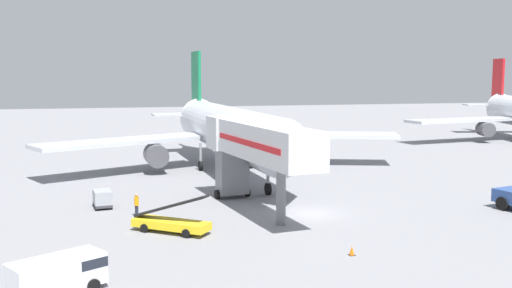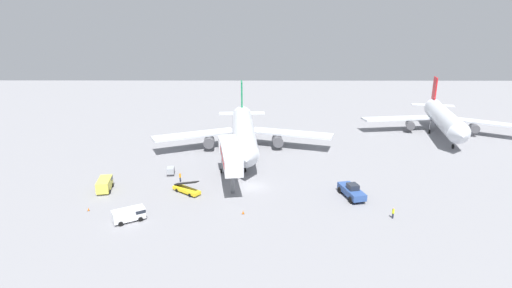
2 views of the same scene
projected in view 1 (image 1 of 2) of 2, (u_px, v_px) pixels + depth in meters
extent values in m
plane|color=gray|center=(311.00, 214.00, 45.99)|extent=(300.00, 300.00, 0.00)
cylinder|color=silver|center=(230.00, 130.00, 64.71)|extent=(7.09, 33.43, 5.11)
cone|color=silver|center=(291.00, 151.00, 47.14)|extent=(5.23, 4.22, 5.01)
cone|color=silver|center=(194.00, 115.00, 83.28)|extent=(5.21, 6.39, 4.86)
cube|color=#147A47|center=(196.00, 81.00, 81.27)|extent=(0.65, 4.82, 8.18)
cube|color=silver|center=(219.00, 113.00, 82.30)|extent=(6.33, 3.85, 0.24)
cube|color=silver|center=(175.00, 114.00, 80.47)|extent=(6.33, 3.85, 0.24)
cube|color=silver|center=(315.00, 135.00, 70.84)|extent=(20.00, 10.76, 0.44)
cube|color=silver|center=(124.00, 141.00, 64.11)|extent=(19.66, 12.70, 0.44)
cylinder|color=#4C4C51|center=(293.00, 149.00, 68.95)|extent=(2.62, 3.31, 2.44)
cylinder|color=#4C4C51|center=(156.00, 155.00, 64.19)|extent=(2.62, 3.31, 2.44)
cylinder|color=gray|center=(268.00, 175.00, 52.79)|extent=(0.28, 0.28, 2.59)
cylinder|color=black|center=(268.00, 189.00, 52.95)|extent=(0.42, 1.12, 1.10)
cylinder|color=gray|center=(251.00, 152.00, 67.81)|extent=(0.28, 0.28, 2.59)
cylinder|color=black|center=(251.00, 163.00, 67.97)|extent=(0.42, 1.12, 1.10)
cylinder|color=gray|center=(201.00, 154.00, 66.06)|extent=(0.28, 0.28, 2.59)
cylinder|color=black|center=(201.00, 166.00, 66.21)|extent=(0.42, 1.12, 1.10)
cube|color=silver|center=(265.00, 142.00, 44.57)|extent=(5.09, 14.70, 2.70)
cube|color=red|center=(246.00, 143.00, 43.99)|extent=(1.83, 11.99, 0.44)
cube|color=silver|center=(230.00, 132.00, 51.73)|extent=(3.83, 3.28, 2.84)
cube|color=#232833|center=(225.00, 128.00, 52.89)|extent=(3.30, 0.72, 0.90)
cube|color=slate|center=(232.00, 171.00, 51.58)|extent=(2.79, 2.16, 3.97)
cylinder|color=black|center=(217.00, 194.00, 51.27)|extent=(0.41, 0.84, 0.80)
cylinder|color=black|center=(247.00, 192.00, 52.36)|extent=(0.41, 0.84, 0.80)
cylinder|color=slate|center=(281.00, 195.00, 42.35)|extent=(0.70, 0.70, 4.37)
cylinder|color=black|center=(503.00, 204.00, 47.02)|extent=(0.64, 1.16, 1.10)
cube|color=yellow|center=(171.00, 224.00, 40.49)|extent=(5.34, 4.68, 0.55)
cube|color=black|center=(171.00, 206.00, 40.33)|extent=(4.93, 4.14, 1.95)
cylinder|color=black|center=(198.00, 228.00, 40.54)|extent=(0.61, 0.54, 0.60)
cylinder|color=black|center=(186.00, 233.00, 39.15)|extent=(0.61, 0.54, 0.60)
cylinder|color=black|center=(157.00, 223.00, 41.88)|extent=(0.61, 0.54, 0.60)
cylinder|color=black|center=(145.00, 228.00, 40.50)|extent=(0.61, 0.54, 0.60)
cube|color=white|center=(57.00, 273.00, 29.03)|extent=(4.88, 3.97, 1.58)
cube|color=#1E232D|center=(85.00, 260.00, 30.07)|extent=(2.24, 2.40, 0.50)
cylinder|color=black|center=(75.00, 276.00, 30.75)|extent=(0.76, 0.64, 0.68)
cylinder|color=black|center=(93.00, 285.00, 29.47)|extent=(0.76, 0.64, 0.68)
cube|color=#38383D|center=(103.00, 204.00, 47.88)|extent=(1.61, 2.28, 0.22)
cube|color=#999EA5|center=(102.00, 197.00, 47.81)|extent=(1.61, 2.28, 1.05)
cylinder|color=black|center=(112.00, 207.00, 47.43)|extent=(0.16, 0.37, 0.36)
cylinder|color=black|center=(96.00, 208.00, 46.98)|extent=(0.16, 0.37, 0.36)
cylinder|color=black|center=(109.00, 203.00, 48.81)|extent=(0.16, 0.37, 0.36)
cylinder|color=black|center=(94.00, 204.00, 48.36)|extent=(0.16, 0.37, 0.36)
cylinder|color=#1E2333|center=(137.00, 211.00, 44.95)|extent=(0.36, 0.36, 0.87)
cylinder|color=orange|center=(136.00, 201.00, 44.85)|extent=(0.48, 0.48, 0.69)
sphere|color=tan|center=(136.00, 195.00, 44.80)|extent=(0.24, 0.24, 0.24)
cube|color=black|center=(352.00, 255.00, 35.45)|extent=(0.37, 0.37, 0.03)
cone|color=orange|center=(352.00, 250.00, 35.42)|extent=(0.32, 0.32, 0.55)
cone|color=silver|center=(494.00, 106.00, 108.83)|extent=(5.86, 6.51, 4.71)
cube|color=red|center=(498.00, 81.00, 106.89)|extent=(1.35, 4.35, 7.93)
cube|color=silver|center=(481.00, 105.00, 106.97)|extent=(6.52, 4.47, 0.24)
cube|color=silver|center=(462.00, 120.00, 93.87)|extent=(19.94, 7.31, 0.44)
cylinder|color=#4C4C51|center=(485.00, 129.00, 92.96)|extent=(2.81, 3.30, 2.21)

